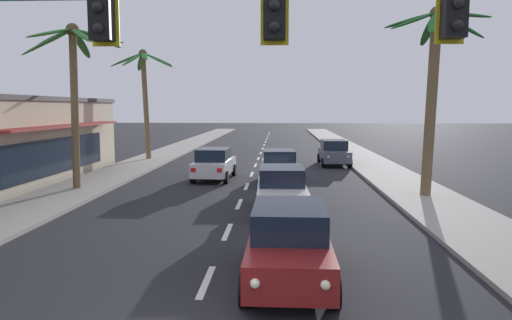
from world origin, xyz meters
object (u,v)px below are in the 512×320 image
Objects in this scene: sedan_oncoming_far at (214,164)px; palm_left_second at (74,69)px; sedan_parked_nearest_kerb at (334,152)px; palm_right_second at (433,72)px; sedan_third_in_queue at (282,189)px; sedan_fifth_in_queue at (279,166)px; sedan_lead_at_stop_bar at (289,243)px; palm_left_third at (145,82)px; traffic_signal_mast at (385,40)px.

sedan_oncoming_far is 0.59× the size of palm_left_second.
palm_right_second is at bearing -76.73° from sedan_parked_nearest_kerb.
sedan_parked_nearest_kerb is 0.59× the size of palm_left_second.
sedan_third_in_queue is at bearing -23.07° from palm_left_second.
sedan_fifth_in_queue is 1.00× the size of sedan_oncoming_far.
sedan_lead_at_stop_bar is at bearing -88.98° from sedan_fifth_in_queue.
sedan_lead_at_stop_bar is at bearing -88.79° from sedan_third_in_queue.
palm_left_third is 21.11m from palm_right_second.
sedan_oncoming_far is 9.84m from sedan_parked_nearest_kerb.
palm_left_third is (-9.84, 16.67, 4.80)m from sedan_third_in_queue.
palm_right_second is at bearing -31.12° from sedan_fifth_in_queue.
traffic_signal_mast is 1.30× the size of palm_right_second.
sedan_fifth_in_queue and sedan_parked_nearest_kerb have the same top height.
sedan_oncoming_far is (-3.60, 7.85, 0.00)m from sedan_third_in_queue.
sedan_lead_at_stop_bar is at bearing 112.37° from traffic_signal_mast.
palm_left_second is at bearing 131.20° from sedan_lead_at_stop_bar.
sedan_oncoming_far is 0.56× the size of palm_right_second.
sedan_fifth_in_queue and sedan_oncoming_far have the same top height.
sedan_fifth_in_queue is 0.59× the size of palm_left_second.
palm_left_second is at bearing 176.52° from palm_right_second.
sedan_oncoming_far is 8.43m from palm_left_second.
sedan_lead_at_stop_bar is (-1.30, 3.16, -3.99)m from traffic_signal_mast.
sedan_third_in_queue is 1.00× the size of sedan_oncoming_far.
palm_left_second reaches higher than sedan_third_in_queue.
traffic_signal_mast reaches higher than sedan_oncoming_far.
sedan_third_in_queue is 15.01m from sedan_parked_nearest_kerb.
sedan_lead_at_stop_bar is 0.56× the size of palm_left_third.
traffic_signal_mast is at bearing -67.63° from sedan_lead_at_stop_bar.
sedan_third_in_queue is 0.56× the size of palm_right_second.
palm_right_second reaches higher than palm_left_second.
palm_left_third reaches higher than palm_right_second.
palm_left_second is 12.66m from palm_left_third.
sedan_lead_at_stop_bar is 21.77m from sedan_parked_nearest_kerb.
palm_right_second reaches higher than sedan_third_in_queue.
palm_left_second reaches higher than sedan_fifth_in_queue.
palm_left_second is 0.95× the size of palm_right_second.
palm_right_second is (4.84, 13.13, 0.50)m from traffic_signal_mast.
palm_left_third reaches higher than sedan_lead_at_stop_bar.
sedan_lead_at_stop_bar is 13.83m from sedan_fifth_in_queue.
sedan_lead_at_stop_bar is 1.00× the size of sedan_parked_nearest_kerb.
sedan_oncoming_far is at bearing 104.25° from sedan_lead_at_stop_bar.
sedan_fifth_in_queue is at bearing 17.31° from palm_left_second.
palm_left_second is at bearing 127.64° from traffic_signal_mast.
traffic_signal_mast is 1.30× the size of palm_left_third.
palm_right_second is (6.39, -3.86, 4.49)m from sedan_fifth_in_queue.
palm_left_third is at bearing 91.91° from palm_left_second.
sedan_parked_nearest_kerb is (3.43, 21.50, 0.00)m from sedan_lead_at_stop_bar.
sedan_third_in_queue is 1.00× the size of sedan_parked_nearest_kerb.
sedan_third_in_queue is at bearing -65.34° from sedan_oncoming_far.
sedan_fifth_in_queue is at bearing 91.02° from sedan_lead_at_stop_bar.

